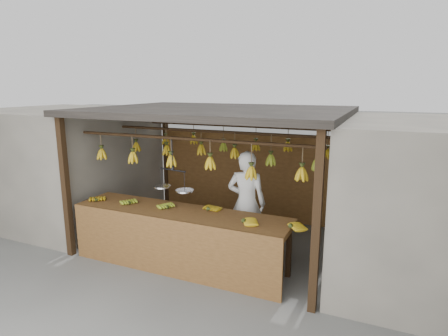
% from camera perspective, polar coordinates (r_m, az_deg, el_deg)
% --- Properties ---
extents(ground, '(80.00, 80.00, 0.00)m').
position_cam_1_polar(ground, '(6.96, -1.01, -11.01)').
color(ground, '#5B5B57').
extents(stall, '(4.30, 3.30, 2.40)m').
position_cam_1_polar(stall, '(6.73, 0.10, 5.63)').
color(stall, black).
rests_on(stall, ground).
extents(neighbor_left, '(3.00, 3.00, 2.30)m').
position_cam_1_polar(neighbor_left, '(8.70, -23.11, 0.70)').
color(neighbor_left, slate).
rests_on(neighbor_left, ground).
extents(counter, '(3.61, 0.79, 0.96)m').
position_cam_1_polar(counter, '(5.74, -7.30, -8.75)').
color(counter, brown).
rests_on(counter, ground).
extents(hanging_bananas, '(3.62, 2.24, 0.38)m').
position_cam_1_polar(hanging_bananas, '(6.48, -1.03, 2.27)').
color(hanging_bananas, '#B79013').
rests_on(hanging_bananas, ground).
extents(balance_scale, '(0.71, 0.33, 0.81)m').
position_cam_1_polar(balance_scale, '(5.84, -7.76, -2.71)').
color(balance_scale, black).
rests_on(balance_scale, ground).
extents(vendor, '(0.69, 0.50, 1.75)m').
position_cam_1_polar(vendor, '(6.19, 3.43, -5.38)').
color(vendor, white).
rests_on(vendor, ground).
extents(bag_bundles, '(0.08, 0.26, 1.23)m').
position_cam_1_polar(bag_bundles, '(7.39, 17.31, -1.83)').
color(bag_bundles, red).
rests_on(bag_bundles, ground).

